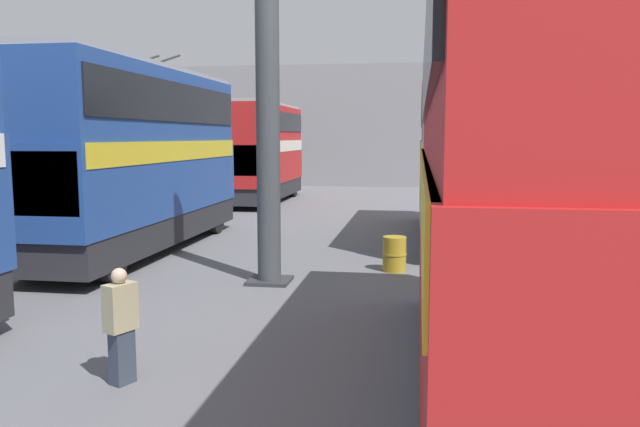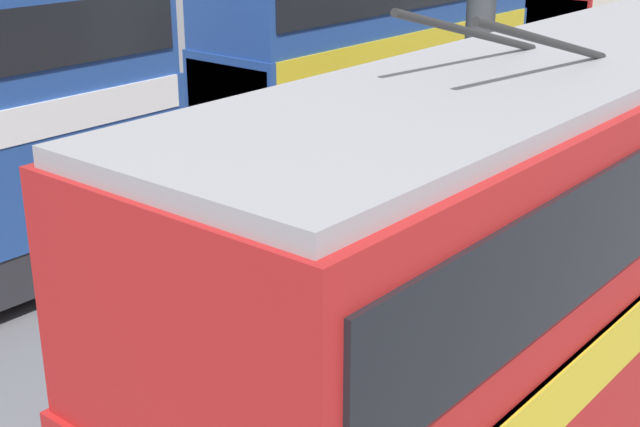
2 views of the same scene
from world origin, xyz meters
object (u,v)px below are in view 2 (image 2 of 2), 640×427
object	(u,v)px
bus_left_near	(553,257)
person_aisle_midway	(226,287)
bus_right_mid	(378,33)
oil_drum	(640,220)

from	to	relation	value
bus_left_near	person_aisle_midway	bearing A→B (deg)	86.99
bus_left_near	bus_right_mid	size ratio (longest dim) A/B	1.01
bus_left_near	bus_right_mid	bearing A→B (deg)	44.02
bus_right_mid	oil_drum	world-z (taller)	bus_right_mid
bus_left_near	person_aisle_midway	world-z (taller)	bus_left_near
bus_right_mid	oil_drum	xyz separation A→B (m)	(-1.58, -7.40, -2.59)
oil_drum	bus_left_near	bearing A→B (deg)	-166.96
bus_left_near	bus_right_mid	world-z (taller)	bus_right_mid
bus_right_mid	oil_drum	bearing A→B (deg)	-102.03
bus_right_mid	oil_drum	size ratio (longest dim) A/B	12.05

